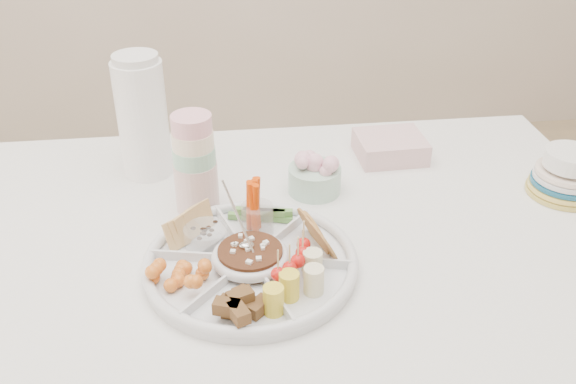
{
  "coord_description": "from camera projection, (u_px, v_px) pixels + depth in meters",
  "views": [
    {
      "loc": [
        -0.06,
        -1.0,
        1.48
      ],
      "look_at": [
        0.06,
        0.02,
        0.86
      ],
      "focal_mm": 40.0,
      "sensor_mm": 36.0,
      "label": 1
    }
  ],
  "objects": [
    {
      "name": "dining_table",
      "position": [
        262.0,
        383.0,
        1.42
      ],
      "size": [
        1.52,
        1.02,
        0.76
      ],
      "primitive_type": "cube",
      "color": "white",
      "rests_on": "floor"
    },
    {
      "name": "party_tray",
      "position": [
        250.0,
        260.0,
        1.15
      ],
      "size": [
        0.45,
        0.45,
        0.04
      ],
      "primitive_type": "cylinder",
      "rotation": [
        0.0,
        0.0,
        -0.21
      ],
      "color": "white",
      "rests_on": "dining_table"
    },
    {
      "name": "bean_dip",
      "position": [
        250.0,
        257.0,
        1.15
      ],
      "size": [
        0.14,
        0.14,
        0.04
      ],
      "primitive_type": "cylinder",
      "rotation": [
        0.0,
        0.0,
        -0.21
      ],
      "color": "#4D2A1B",
      "rests_on": "party_tray"
    },
    {
      "name": "tortillas",
      "position": [
        315.0,
        233.0,
        1.18
      ],
      "size": [
        0.13,
        0.13,
        0.07
      ],
      "primitive_type": null,
      "rotation": [
        0.0,
        0.0,
        -0.21
      ],
      "color": "#A3692C",
      "rests_on": "party_tray"
    },
    {
      "name": "carrot_cucumber",
      "position": [
        259.0,
        202.0,
        1.24
      ],
      "size": [
        0.14,
        0.14,
        0.11
      ],
      "primitive_type": null,
      "rotation": [
        0.0,
        0.0,
        -0.21
      ],
      "color": "#DE3F02",
      "rests_on": "party_tray"
    },
    {
      "name": "pita_raisins",
      "position": [
        195.0,
        227.0,
        1.2
      ],
      "size": [
        0.13,
        0.13,
        0.06
      ],
      "primitive_type": null,
      "rotation": [
        0.0,
        0.0,
        -0.21
      ],
      "color": "tan",
      "rests_on": "party_tray"
    },
    {
      "name": "cherries",
      "position": [
        180.0,
        273.0,
        1.1
      ],
      "size": [
        0.13,
        0.13,
        0.04
      ],
      "primitive_type": null,
      "rotation": [
        0.0,
        0.0,
        -0.21
      ],
      "color": "orange",
      "rests_on": "party_tray"
    },
    {
      "name": "granola_chunks",
      "position": [
        239.0,
        302.0,
        1.03
      ],
      "size": [
        0.13,
        0.13,
        0.05
      ],
      "primitive_type": null,
      "rotation": [
        0.0,
        0.0,
        -0.21
      ],
      "color": "brown",
      "rests_on": "party_tray"
    },
    {
      "name": "banana_tomato",
      "position": [
        311.0,
        270.0,
        1.07
      ],
      "size": [
        0.13,
        0.13,
        0.09
      ],
      "primitive_type": null,
      "rotation": [
        0.0,
        0.0,
        -0.21
      ],
      "color": "#F5D85D",
      "rests_on": "party_tray"
    },
    {
      "name": "cup_stack",
      "position": [
        194.0,
        156.0,
        1.28
      ],
      "size": [
        0.11,
        0.11,
        0.24
      ],
      "primitive_type": "cylinder",
      "rotation": [
        0.0,
        0.0,
        0.24
      ],
      "color": "#B8C1B0",
      "rests_on": "dining_table"
    },
    {
      "name": "thermos",
      "position": [
        142.0,
        115.0,
        1.4
      ],
      "size": [
        0.12,
        0.12,
        0.28
      ],
      "primitive_type": "cylinder",
      "rotation": [
        0.0,
        0.0,
        -0.12
      ],
      "color": "white",
      "rests_on": "dining_table"
    },
    {
      "name": "flower_bowl",
      "position": [
        315.0,
        174.0,
        1.38
      ],
      "size": [
        0.14,
        0.14,
        0.09
      ],
      "primitive_type": "cylinder",
      "rotation": [
        0.0,
        0.0,
        -0.29
      ],
      "color": "#91B1A0",
      "rests_on": "dining_table"
    },
    {
      "name": "napkin_stack",
      "position": [
        390.0,
        147.0,
        1.52
      ],
      "size": [
        0.16,
        0.14,
        0.05
      ],
      "primitive_type": "cube",
      "rotation": [
        0.0,
        0.0,
        0.04
      ],
      "color": "beige",
      "rests_on": "dining_table"
    },
    {
      "name": "plate_stack",
      "position": [
        568.0,
        173.0,
        1.36
      ],
      "size": [
        0.2,
        0.2,
        0.1
      ],
      "primitive_type": "cylinder",
      "rotation": [
        0.0,
        0.0,
        0.35
      ],
      "color": "gold",
      "rests_on": "dining_table"
    }
  ]
}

